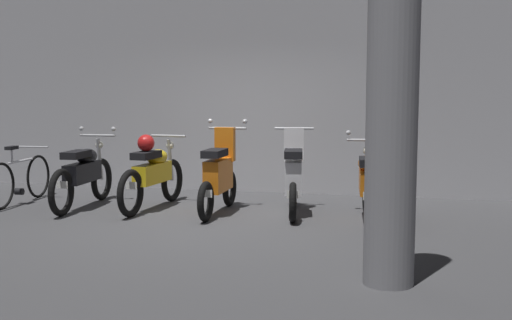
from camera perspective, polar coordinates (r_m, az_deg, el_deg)
ground_plane at (r=8.36m, az=-4.58°, el=-5.54°), size 80.00×80.00×0.00m
back_wall at (r=10.81m, az=-0.20°, el=6.18°), size 16.00×0.30×3.38m
motorbike_slot_0 at (r=9.64m, az=-15.10°, el=-1.19°), size 0.59×1.95×1.15m
motorbike_slot_1 at (r=9.32m, az=-9.16°, el=-1.09°), size 0.56×1.95×1.08m
motorbike_slot_2 at (r=8.89m, az=-3.30°, el=-1.36°), size 0.59×1.68×1.29m
motorbike_slot_3 at (r=8.83m, az=3.35°, el=-1.44°), size 0.56×1.67×1.18m
motorbike_slot_4 at (r=8.52m, az=9.92°, el=-2.02°), size 0.59×1.95×1.15m
bicycle at (r=10.27m, az=-20.21°, el=-1.64°), size 0.50×1.73×0.89m
support_pillar at (r=5.64m, az=12.03°, el=5.95°), size 0.45×0.45×3.38m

